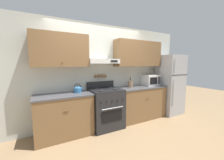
# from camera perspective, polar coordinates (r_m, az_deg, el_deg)

# --- Properties ---
(ground_plane) EXTENTS (16.00, 16.00, 0.00)m
(ground_plane) POSITION_cam_1_polar(r_m,az_deg,el_deg) (3.39, -0.42, -20.52)
(ground_plane) COLOR #937551
(wall_back) EXTENTS (5.20, 0.46, 2.55)m
(wall_back) POSITION_cam_1_polar(r_m,az_deg,el_deg) (3.56, -3.87, 5.56)
(wall_back) COLOR silver
(wall_back) RESTS_ON ground_plane
(counter_left) EXTENTS (1.18, 0.62, 0.91)m
(counter_left) POSITION_cam_1_polar(r_m,az_deg,el_deg) (3.20, -19.24, -13.66)
(counter_left) COLOR brown
(counter_left) RESTS_ON ground_plane
(counter_right) EXTENTS (1.46, 0.62, 0.91)m
(counter_right) POSITION_cam_1_polar(r_m,az_deg,el_deg) (4.06, 11.59, -9.09)
(counter_right) COLOR brown
(counter_right) RESTS_ON ground_plane
(stove_range) EXTENTS (0.75, 0.70, 1.10)m
(stove_range) POSITION_cam_1_polar(r_m,az_deg,el_deg) (3.43, -2.62, -11.53)
(stove_range) COLOR #232326
(stove_range) RESTS_ON ground_plane
(refrigerator) EXTENTS (0.69, 0.73, 1.81)m
(refrigerator) POSITION_cam_1_polar(r_m,az_deg,el_deg) (4.69, 22.59, -1.69)
(refrigerator) COLOR #ADAFB5
(refrigerator) RESTS_ON ground_plane
(tea_kettle) EXTENTS (0.23, 0.18, 0.20)m
(tea_kettle) POSITION_cam_1_polar(r_m,az_deg,el_deg) (3.19, -14.08, -3.75)
(tea_kettle) COLOR teal
(tea_kettle) RESTS_ON counter_left
(microwave) EXTENTS (0.45, 0.39, 0.31)m
(microwave) POSITION_cam_1_polar(r_m,az_deg,el_deg) (4.30, 15.62, -0.01)
(microwave) COLOR white
(microwave) RESTS_ON counter_right
(utensil_crock) EXTENTS (0.14, 0.14, 0.31)m
(utensil_crock) POSITION_cam_1_polar(r_m,az_deg,el_deg) (3.82, 7.66, -1.75)
(utensil_crock) COLOR #8E7051
(utensil_crock) RESTS_ON counter_right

